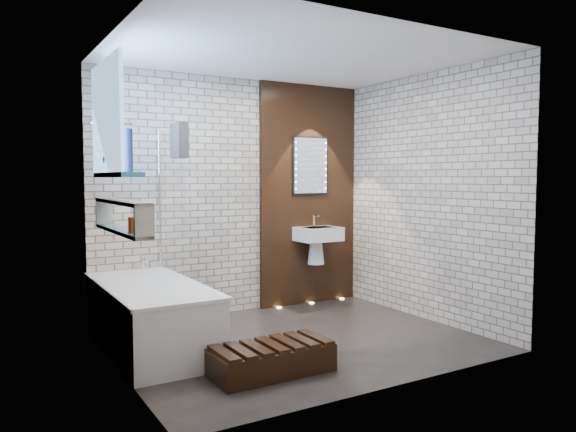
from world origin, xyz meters
TOP-DOWN VIEW (x-y plane):
  - ground at (0.00, 0.00)m, footprint 3.20×3.20m
  - room_shell at (0.00, 0.00)m, footprint 3.24×3.20m
  - walnut_panel at (0.95, 1.27)m, footprint 1.30×0.06m
  - clerestory_window at (-1.57, 0.35)m, footprint 0.18×1.00m
  - display_niche at (-1.53, 0.15)m, footprint 0.14×1.30m
  - bathtub at (-1.22, 0.45)m, footprint 0.79×1.74m
  - bath_screen at (-0.87, 0.89)m, footprint 0.01×0.78m
  - towel at (-0.87, 0.65)m, footprint 0.10×0.25m
  - shower_head at (-1.30, 0.95)m, footprint 0.18×0.18m
  - washbasin at (0.95, 1.07)m, footprint 0.50×0.36m
  - led_mirror at (0.95, 1.23)m, footprint 0.50×0.02m
  - walnut_step at (-0.60, -0.62)m, footprint 0.94×0.42m
  - niche_bottles at (-1.53, -0.19)m, footprint 0.05×0.15m
  - sill_vases at (-1.50, 0.44)m, footprint 0.21×0.66m
  - floor_uplights at (0.95, 1.20)m, footprint 0.96×0.06m

SIDE VIEW (x-z plane):
  - ground at x=0.00m, z-range 0.00..0.00m
  - floor_uplights at x=0.95m, z-range 0.00..0.01m
  - walnut_step at x=-0.60m, z-range 0.00..0.21m
  - bathtub at x=-1.22m, z-range -0.06..0.64m
  - washbasin at x=0.95m, z-range 0.50..1.08m
  - niche_bottles at x=-1.53m, z-range 1.10..1.21m
  - display_niche at x=-1.53m, z-range 1.07..1.33m
  - bath_screen at x=-0.87m, z-range 0.58..1.98m
  - walnut_panel at x=0.95m, z-range 0.00..2.60m
  - room_shell at x=0.00m, z-range 0.00..2.60m
  - led_mirror at x=0.95m, z-range 1.30..2.00m
  - sill_vases at x=-1.50m, z-range 1.51..1.84m
  - towel at x=-0.87m, z-range 1.69..2.01m
  - clerestory_window at x=-1.57m, z-range 1.43..2.37m
  - shower_head at x=-1.30m, z-range 1.99..2.01m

